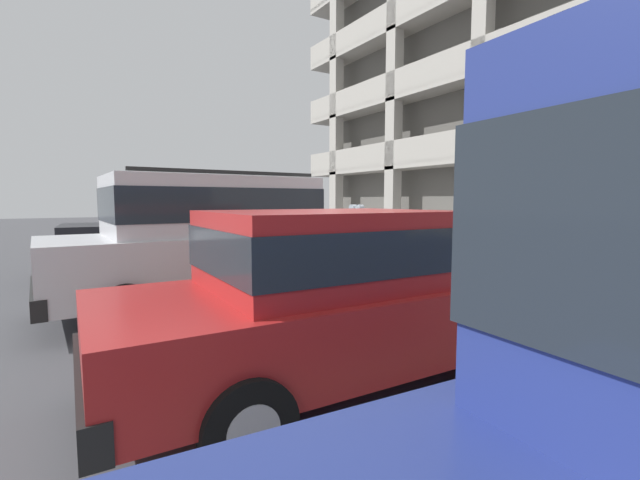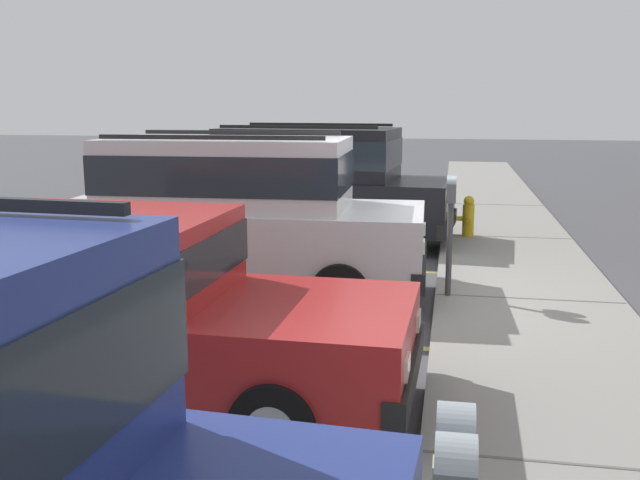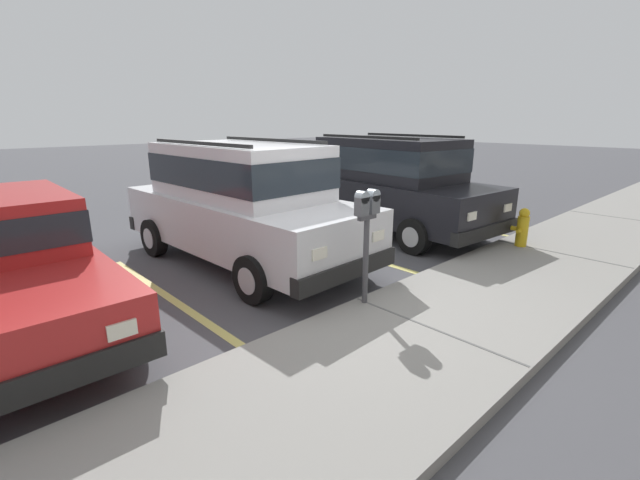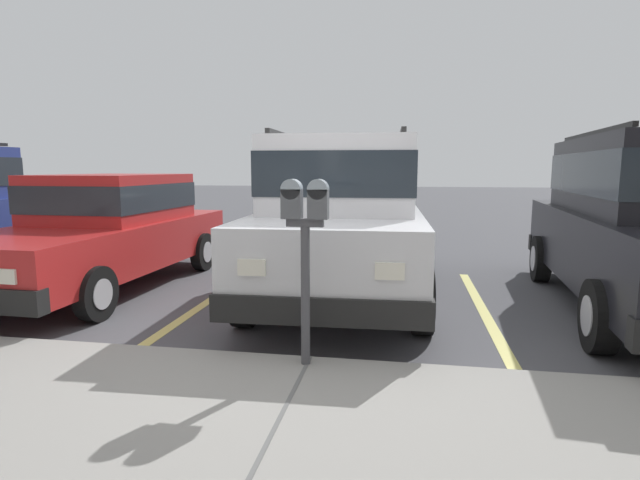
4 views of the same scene
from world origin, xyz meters
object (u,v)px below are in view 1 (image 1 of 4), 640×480
(silver_suv, at_px, (215,236))
(fire_hydrant, at_px, (277,244))
(parking_meter_near, at_px, (356,224))
(dark_hatchback, at_px, (346,291))
(red_sedan, at_px, (179,224))

(silver_suv, bearing_deg, fire_hydrant, 141.33)
(parking_meter_near, height_order, fire_hydrant, parking_meter_near)
(parking_meter_near, bearing_deg, fire_hydrant, 175.72)
(dark_hatchback, xyz_separation_m, fire_hydrant, (-7.27, 2.86, -0.36))
(red_sedan, xyz_separation_m, dark_hatchback, (6.77, -0.18, -0.27))
(silver_suv, distance_m, red_sedan, 3.51)
(parking_meter_near, xyz_separation_m, fire_hydrant, (-3.97, 0.30, -0.72))
(dark_hatchback, bearing_deg, red_sedan, 179.68)
(red_sedan, distance_m, parking_meter_near, 4.21)
(silver_suv, relative_size, dark_hatchback, 1.07)
(parking_meter_near, bearing_deg, red_sedan, -145.60)
(dark_hatchback, relative_size, parking_meter_near, 3.16)
(silver_suv, distance_m, dark_hatchback, 3.29)
(red_sedan, height_order, fire_hydrant, red_sedan)
(red_sedan, bearing_deg, parking_meter_near, 39.03)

